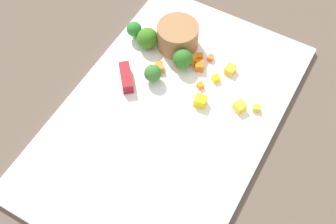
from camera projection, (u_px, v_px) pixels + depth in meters
The scene contains 20 objects.
ground_plane at pixel (168, 119), 0.80m from camera, with size 4.00×4.00×0.00m, color brown.
cutting_board at pixel (168, 117), 0.80m from camera, with size 0.55×0.35×0.01m, color white.
prep_bowl at pixel (178, 36), 0.86m from camera, with size 0.08×0.08×0.05m, color #976941.
chef_knife at pixel (133, 117), 0.78m from camera, with size 0.29×0.24×0.02m.
carrot_dice_0 at pixel (159, 67), 0.84m from camera, with size 0.01×0.02×0.01m, color orange.
carrot_dice_1 at pixel (210, 58), 0.86m from camera, with size 0.01×0.01×0.01m, color orange.
carrot_dice_2 at pixel (199, 66), 0.84m from camera, with size 0.02×0.02×0.02m, color orange.
carrot_dice_3 at pixel (193, 60), 0.85m from camera, with size 0.01×0.02×0.02m, color orange.
carrot_dice_4 at pixel (200, 86), 0.82m from camera, with size 0.01×0.01×0.01m, color orange.
carrot_dice_5 at pixel (199, 57), 0.86m from camera, with size 0.01×0.01×0.01m, color orange.
carrot_dice_6 at pixel (180, 64), 0.85m from camera, with size 0.01×0.01×0.01m, color orange.
pepper_dice_0 at pixel (240, 107), 0.79m from camera, with size 0.02×0.02×0.02m, color yellow.
pepper_dice_1 at pixel (257, 108), 0.79m from camera, with size 0.01×0.01×0.01m, color yellow.
pepper_dice_2 at pixel (200, 101), 0.80m from camera, with size 0.02×0.02×0.02m, color yellow.
pepper_dice_3 at pixel (216, 78), 0.83m from camera, with size 0.01×0.01×0.01m, color yellow.
pepper_dice_4 at pixel (230, 70), 0.84m from camera, with size 0.02×0.02×0.01m, color yellow.
broccoli_floret_0 at pixel (153, 73), 0.82m from camera, with size 0.03×0.03×0.04m.
broccoli_floret_1 at pixel (183, 59), 0.83m from camera, with size 0.04×0.04×0.04m.
broccoli_floret_2 at pixel (134, 29), 0.87m from camera, with size 0.03×0.03×0.04m.
broccoli_floret_3 at pixel (148, 39), 0.86m from camera, with size 0.04×0.04×0.04m.
Camera 1 is at (0.37, 0.21, 0.68)m, focal length 47.90 mm.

